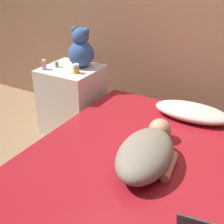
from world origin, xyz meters
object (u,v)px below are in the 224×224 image
person_lying (147,152)px  teddy_bear (81,50)px  bottle_amber (76,69)px  bottle_green (57,64)px  pillow (192,112)px  bottle_pink (44,65)px

person_lying → teddy_bear: bearing=134.6°
teddy_bear → bottle_amber: (0.07, -0.18, -0.12)m
teddy_bear → bottle_green: teddy_bear is taller
teddy_bear → bottle_green: (-0.19, -0.13, -0.13)m
pillow → bottle_green: bearing=-177.2°
person_lying → pillow: bearing=78.2°
pillow → bottle_green: size_ratio=9.73×
pillow → person_lying: size_ratio=0.82×
person_lying → teddy_bear: 1.37m
teddy_bear → bottle_amber: bearing=-69.4°
bottle_pink → bottle_amber: size_ratio=1.10×
person_lying → bottle_pink: size_ratio=7.83×
pillow → bottle_green: 1.32m
bottle_amber → bottle_green: 0.26m
pillow → bottle_pink: (-1.36, -0.17, 0.22)m
person_lying → bottle_pink: 1.44m
bottle_amber → person_lying: bearing=-32.9°
pillow → teddy_bear: size_ratio=1.62×
bottle_pink → person_lying: bearing=-23.7°
pillow → teddy_bear: teddy_bear is taller
pillow → bottle_amber: size_ratio=7.09×
person_lying → bottle_green: 1.43m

